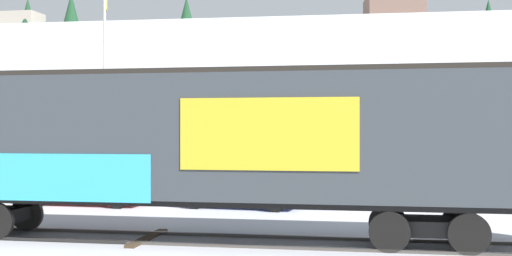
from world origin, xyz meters
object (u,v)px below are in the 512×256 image
(parked_car_red, at_px, (87,181))
(parked_car_blue, at_px, (241,184))
(flagpole, at_px, (105,61))
(freight_car, at_px, (190,139))

(parked_car_red, bearing_deg, parked_car_blue, 0.05)
(parked_car_blue, bearing_deg, flagpole, 143.25)
(flagpole, bearing_deg, parked_car_red, -74.62)
(flagpole, bearing_deg, parked_car_blue, -36.75)
(freight_car, xyz_separation_m, flagpole, (-7.06, 12.11, 3.32))
(freight_car, distance_m, flagpole, 14.41)
(parked_car_red, bearing_deg, freight_car, -50.44)
(freight_car, relative_size, parked_car_red, 3.94)
(freight_car, xyz_separation_m, parked_car_red, (-5.58, 6.76, -1.64))
(freight_car, relative_size, parked_car_blue, 4.03)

